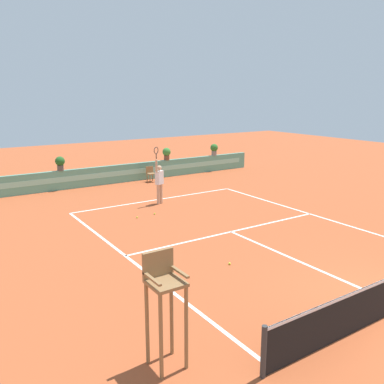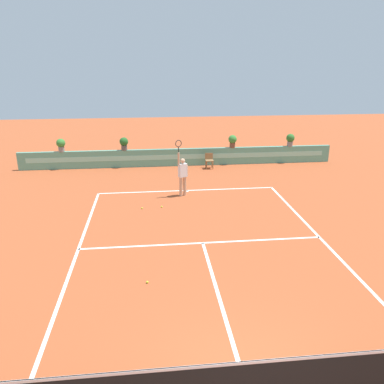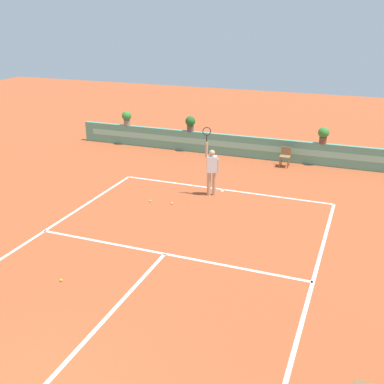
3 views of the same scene
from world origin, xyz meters
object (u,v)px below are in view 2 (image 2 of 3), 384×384
object	(u,v)px
tennis_ball_mid_court	(142,208)
potted_plant_far_left	(61,144)
tennis_ball_near_baseline	(147,282)
potted_plant_right	(233,140)
tennis_player	(183,173)
potted_plant_left	(124,143)
tennis_ball_by_sideline	(162,207)
potted_plant_far_right	(290,139)
ball_kid_chair	(209,160)

from	to	relation	value
tennis_ball_mid_court	potted_plant_far_left	xyz separation A→B (m)	(-4.49, 6.63, 1.38)
tennis_ball_near_baseline	potted_plant_right	distance (m)	13.29
tennis_player	potted_plant_left	size ratio (longest dim) A/B	3.57
tennis_ball_by_sideline	potted_plant_far_right	size ratio (longest dim) A/B	0.09
ball_kid_chair	tennis_ball_by_sideline	xyz separation A→B (m)	(-2.90, -5.83, -0.44)
tennis_ball_mid_court	potted_plant_right	bearing A→B (deg)	52.01
tennis_player	potted_plant_right	xyz separation A→B (m)	(3.36, 5.19, 0.36)
tennis_ball_mid_court	potted_plant_right	distance (m)	8.53
tennis_ball_near_baseline	tennis_player	bearing A→B (deg)	77.22
tennis_ball_mid_court	tennis_player	bearing A→B (deg)	38.32
tennis_player	potted_plant_far_left	size ratio (longest dim) A/B	3.57
ball_kid_chair	potted_plant_far_left	world-z (taller)	potted_plant_far_left
potted_plant_left	potted_plant_far_left	size ratio (longest dim) A/B	1.00
tennis_ball_near_baseline	potted_plant_far_right	world-z (taller)	potted_plant_far_right
tennis_player	tennis_ball_mid_court	xyz separation A→B (m)	(-1.82, -1.44, -1.02)
tennis_player	tennis_ball_by_sideline	size ratio (longest dim) A/B	38.01
tennis_ball_near_baseline	tennis_ball_mid_court	xyz separation A→B (m)	(-0.22, 5.62, 0.00)
ball_kid_chair	potted_plant_right	distance (m)	1.88
tennis_ball_by_sideline	potted_plant_right	size ratio (longest dim) A/B	0.09
tennis_ball_near_baseline	tennis_ball_by_sideline	distance (m)	5.72
potted_plant_far_left	potted_plant_right	xyz separation A→B (m)	(9.67, 0.00, 0.00)
tennis_ball_by_sideline	potted_plant_right	bearing A→B (deg)	56.40
tennis_player	potted_plant_right	size ratio (longest dim) A/B	3.57
potted_plant_left	potted_plant_right	xyz separation A→B (m)	(6.22, 0.00, 0.00)
potted_plant_left	tennis_ball_near_baseline	bearing A→B (deg)	-84.12
tennis_ball_by_sideline	potted_plant_far_left	world-z (taller)	potted_plant_far_left
potted_plant_far_left	potted_plant_left	bearing A→B (deg)	0.00
tennis_ball_mid_court	tennis_ball_by_sideline	bearing A→B (deg)	4.76
ball_kid_chair	tennis_ball_near_baseline	distance (m)	12.05
tennis_ball_mid_court	potted_plant_left	size ratio (longest dim) A/B	0.09
tennis_player	tennis_ball_mid_court	distance (m)	2.54
tennis_ball_near_baseline	potted_plant_left	distance (m)	12.39
potted_plant_far_right	potted_plant_far_left	size ratio (longest dim) A/B	1.00
tennis_player	tennis_ball_by_sideline	bearing A→B (deg)	-126.16
tennis_player	tennis_ball_by_sideline	distance (m)	1.98
ball_kid_chair	tennis_ball_near_baseline	size ratio (longest dim) A/B	12.50
tennis_player	potted_plant_far_left	distance (m)	8.18
ball_kid_chair	tennis_ball_by_sideline	bearing A→B (deg)	-116.43
potted_plant_left	potted_plant_far_right	xyz separation A→B (m)	(9.68, 0.00, 0.00)
tennis_player	potted_plant_far_right	size ratio (longest dim) A/B	3.57
ball_kid_chair	tennis_player	distance (m)	4.88
ball_kid_chair	tennis_ball_mid_court	world-z (taller)	ball_kid_chair
potted_plant_far_right	potted_plant_right	bearing A→B (deg)	180.00
tennis_player	tennis_ball_near_baseline	distance (m)	7.31
tennis_ball_by_sideline	potted_plant_far_right	world-z (taller)	potted_plant_far_right
potted_plant_far_left	potted_plant_right	size ratio (longest dim) A/B	1.00
tennis_ball_mid_court	potted_plant_far_left	distance (m)	8.13
tennis_ball_near_baseline	potted_plant_far_left	world-z (taller)	potted_plant_far_left
tennis_ball_near_baseline	tennis_ball_by_sideline	size ratio (longest dim) A/B	1.00
ball_kid_chair	tennis_ball_mid_court	distance (m)	6.99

